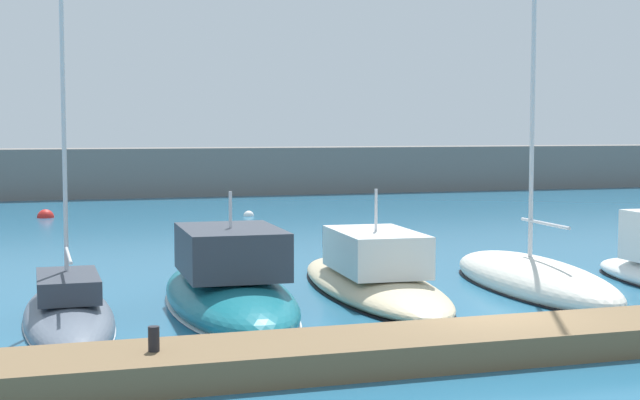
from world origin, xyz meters
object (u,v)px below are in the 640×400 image
object	(u,v)px
mooring_buoy_white	(249,216)
mooring_buoy_red	(46,218)
sailboat_slate_second	(68,312)
motorboat_teal_third	(229,288)
mooring_buoy_yellow	(232,240)
sailboat_ivory_fifth	(533,279)
motorboat_sand_fourth	(372,277)
dock_bollard	(154,339)

from	to	relation	value
mooring_buoy_white	mooring_buoy_red	world-z (taller)	mooring_buoy_red
sailboat_slate_second	motorboat_teal_third	distance (m)	3.95
sailboat_slate_second	mooring_buoy_yellow	distance (m)	16.32
mooring_buoy_red	sailboat_ivory_fifth	bearing A→B (deg)	-64.51
motorboat_sand_fourth	mooring_buoy_yellow	bearing A→B (deg)	8.16
sailboat_slate_second	mooring_buoy_red	world-z (taller)	sailboat_slate_second
mooring_buoy_red	dock_bollard	distance (m)	32.35
motorboat_sand_fourth	sailboat_slate_second	bearing A→B (deg)	105.31
motorboat_teal_third	dock_bollard	size ratio (longest dim) A/B	20.87
motorboat_teal_third	motorboat_sand_fourth	distance (m)	4.30
motorboat_teal_third	mooring_buoy_white	bearing A→B (deg)	-12.35
mooring_buoy_red	motorboat_sand_fourth	bearing A→B (deg)	-72.25
mooring_buoy_red	sailboat_slate_second	bearing A→B (deg)	-90.18
sailboat_ivory_fifth	mooring_buoy_yellow	world-z (taller)	sailboat_ivory_fifth
sailboat_slate_second	sailboat_ivory_fifth	distance (m)	12.44
sailboat_ivory_fifth	mooring_buoy_red	distance (m)	28.68
sailboat_ivory_fifth	mooring_buoy_yellow	distance (m)	15.02
mooring_buoy_white	mooring_buoy_red	bearing A→B (deg)	167.42
sailboat_ivory_fifth	motorboat_teal_third	bearing A→B (deg)	93.07
sailboat_slate_second	sailboat_ivory_fifth	bearing A→B (deg)	-86.24
motorboat_teal_third	motorboat_sand_fourth	xyz separation A→B (m)	(4.18, 1.00, -0.09)
sailboat_ivory_fifth	mooring_buoy_red	world-z (taller)	sailboat_ivory_fifth
mooring_buoy_red	dock_bollard	size ratio (longest dim) A/B	1.90
motorboat_teal_third	mooring_buoy_white	world-z (taller)	motorboat_teal_third
sailboat_ivory_fifth	mooring_buoy_white	world-z (taller)	sailboat_ivory_fifth
motorboat_teal_third	mooring_buoy_red	distance (m)	26.21
sailboat_ivory_fifth	mooring_buoy_yellow	size ratio (longest dim) A/B	20.40
sailboat_slate_second	dock_bollard	size ratio (longest dim) A/B	36.92
motorboat_sand_fourth	mooring_buoy_red	distance (m)	26.18
motorboat_teal_third	dock_bollard	world-z (taller)	motorboat_teal_third
mooring_buoy_yellow	dock_bollard	xyz separation A→B (m)	(-5.81, -20.44, 0.78)
motorboat_sand_fourth	dock_bollard	bearing A→B (deg)	140.63
mooring_buoy_white	sailboat_slate_second	bearing A→B (deg)	-112.16
sailboat_slate_second	mooring_buoy_yellow	xyz separation A→B (m)	(7.01, 14.73, -0.24)
mooring_buoy_red	mooring_buoy_yellow	world-z (taller)	mooring_buoy_red
mooring_buoy_red	mooring_buoy_yellow	size ratio (longest dim) A/B	1.03
mooring_buoy_white	mooring_buoy_yellow	xyz separation A→B (m)	(-2.93, -9.68, 0.00)
mooring_buoy_red	mooring_buoy_yellow	bearing A→B (deg)	-59.75
motorboat_sand_fourth	mooring_buoy_yellow	size ratio (longest dim) A/B	12.45
mooring_buoy_red	mooring_buoy_yellow	distance (m)	13.75
motorboat_sand_fourth	sailboat_ivory_fifth	xyz separation A→B (m)	(4.36, -0.95, -0.12)
motorboat_teal_third	mooring_buoy_red	size ratio (longest dim) A/B	11.00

